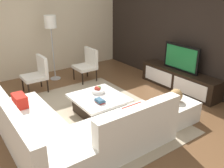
{
  "coord_description": "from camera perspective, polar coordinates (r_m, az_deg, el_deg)",
  "views": [
    {
      "loc": [
        3.62,
        -2.25,
        2.45
      ],
      "look_at": [
        -0.12,
        0.44,
        0.57
      ],
      "focal_mm": 39.16,
      "sensor_mm": 36.0,
      "label": 1
    }
  ],
  "objects": [
    {
      "name": "decorative_ball",
      "position": [
        4.74,
        14.72,
        -2.54
      ],
      "size": [
        0.24,
        0.24,
        0.24
      ],
      "primitive_type": "sphere",
      "color": "#AD8451",
      "rests_on": "ottoman"
    },
    {
      "name": "area_rug",
      "position": [
        4.99,
        -3.98,
        -7.18
      ],
      "size": [
        3.4,
        2.5,
        0.01
      ],
      "primitive_type": "cube",
      "color": "tan",
      "rests_on": "ground"
    },
    {
      "name": "ottoman",
      "position": [
        4.88,
        14.35,
        -5.97
      ],
      "size": [
        0.7,
        0.7,
        0.4
      ],
      "primitive_type": "cube",
      "color": "white",
      "rests_on": "ground"
    },
    {
      "name": "sectional_couch",
      "position": [
        4.03,
        -9.9,
        -10.71
      ],
      "size": [
        2.43,
        2.39,
        0.82
      ],
      "color": "white",
      "rests_on": "ground"
    },
    {
      "name": "feature_wall_back",
      "position": [
        6.22,
        18.21,
        11.44
      ],
      "size": [
        6.4,
        0.12,
        2.8
      ],
      "primitive_type": "cube",
      "color": "black",
      "rests_on": "ground"
    },
    {
      "name": "coffee_table",
      "position": [
        4.94,
        -3.06,
        -4.87
      ],
      "size": [
        1.03,
        0.97,
        0.38
      ],
      "color": "black",
      "rests_on": "ground"
    },
    {
      "name": "television",
      "position": [
        6.11,
        15.84,
        5.89
      ],
      "size": [
        0.99,
        0.06,
        0.63
      ],
      "color": "black",
      "rests_on": "media_console"
    },
    {
      "name": "media_console",
      "position": [
        6.29,
        15.31,
        0.93
      ],
      "size": [
        2.14,
        0.46,
        0.5
      ],
      "color": "black",
      "rests_on": "ground"
    },
    {
      "name": "floor_lamp",
      "position": [
        6.66,
        -14.13,
        12.96
      ],
      "size": [
        0.31,
        0.31,
        1.73
      ],
      "color": "#A5A5AA",
      "rests_on": "ground"
    },
    {
      "name": "fruit_bowl",
      "position": [
        5.03,
        -3.29,
        -1.47
      ],
      "size": [
        0.28,
        0.28,
        0.14
      ],
      "color": "silver",
      "rests_on": "coffee_table"
    },
    {
      "name": "book_stack",
      "position": [
        4.62,
        -2.87,
        -3.93
      ],
      "size": [
        0.21,
        0.14,
        0.07
      ],
      "color": "maroon",
      "rests_on": "coffee_table"
    },
    {
      "name": "accent_chair_far",
      "position": [
        6.64,
        -5.71,
        4.96
      ],
      "size": [
        0.57,
        0.51,
        0.87
      ],
      "rotation": [
        0.0,
        0.0,
        0.13
      ],
      "color": "black",
      "rests_on": "ground"
    },
    {
      "name": "accent_chair_near",
      "position": [
        6.16,
        -16.96,
        2.65
      ],
      "size": [
        0.53,
        0.54,
        0.87
      ],
      "rotation": [
        0.0,
        0.0,
        -0.16
      ],
      "color": "black",
      "rests_on": "ground"
    },
    {
      "name": "side_wall_left",
      "position": [
        7.32,
        -16.23,
        13.14
      ],
      "size": [
        0.12,
        5.2,
        2.8
      ],
      "primitive_type": "cube",
      "color": "beige",
      "rests_on": "ground"
    },
    {
      "name": "ground_plane",
      "position": [
        4.92,
        -3.36,
        -7.7
      ],
      "size": [
        14.0,
        14.0,
        0.0
      ],
      "primitive_type": "plane",
      "color": "brown"
    }
  ]
}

